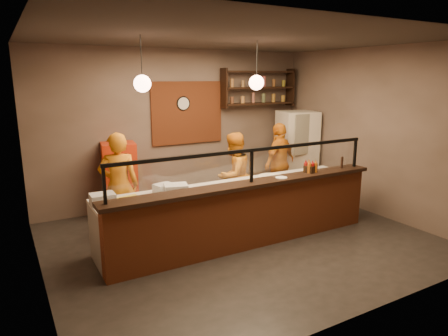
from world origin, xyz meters
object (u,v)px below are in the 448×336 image
cook_left (119,185)px  pepper_mill (342,162)px  cook_right (279,163)px  pizza_dough (272,177)px  fridge (296,152)px  wall_clock (183,103)px  cook_mid (233,176)px  condiment_caddy (310,169)px  red_cooler (120,180)px

cook_left → pepper_mill: bearing=174.6°
cook_right → pizza_dough: (-0.93, -1.01, 0.05)m
fridge → cook_right: bearing=-138.2°
pizza_dough → pepper_mill: pepper_mill is taller
wall_clock → pizza_dough: 2.57m
cook_mid → condiment_caddy: cook_mid is taller
fridge → pepper_mill: fridge is taller
cook_left → pizza_dough: bearing=178.1°
cook_left → red_cooler: bearing=-89.8°
cook_left → fridge: size_ratio=0.94×
pizza_dough → condiment_caddy: bearing=-55.6°
red_cooler → condiment_caddy: 3.57m
fridge → pizza_dough: bearing=-126.6°
red_cooler → pizza_dough: bearing=-30.2°
cook_mid → fridge: 2.26m
wall_clock → cook_left: wall_clock is taller
wall_clock → condiment_caddy: 3.09m
cook_right → pepper_mill: bearing=74.3°
cook_mid → condiment_caddy: (0.77, -1.27, 0.30)m
red_cooler → condiment_caddy: bearing=-33.3°
cook_right → condiment_caddy: cook_right is taller
cook_mid → red_cooler: size_ratio=1.14×
cook_right → cook_mid: bearing=-7.5°
pizza_dough → wall_clock: bearing=109.4°
red_cooler → pizza_dough: 2.90m
cook_left → cook_right: cook_left is taller
pepper_mill → fridge: bearing=71.8°
wall_clock → condiment_caddy: size_ratio=1.46×
wall_clock → pizza_dough: bearing=-70.6°
pepper_mill → wall_clock: bearing=123.7°
fridge → red_cooler: fridge is taller
cook_left → cook_mid: (2.14, -0.11, -0.07)m
wall_clock → red_cooler: wall_clock is taller
wall_clock → pepper_mill: (1.83, -2.74, -0.94)m
cook_mid → pepper_mill: cook_mid is taller
cook_mid → fridge: fridge is taller
fridge → pizza_dough: fridge is taller
cook_left → fridge: bearing=-155.6°
cook_left → cook_right: 3.47m
wall_clock → red_cooler: size_ratio=0.21×
cook_right → pepper_mill: 1.65m
pepper_mill → cook_left: bearing=158.5°
red_cooler → pepper_mill: (3.31, -2.43, 0.45)m
cook_mid → fridge: (2.13, 0.74, 0.12)m
cook_right → fridge: size_ratio=0.91×
red_cooler → condiment_caddy: red_cooler is taller
cook_right → fridge: fridge is taller
cook_right → pepper_mill: cook_right is taller
cook_mid → pizza_dough: (0.39, -0.71, 0.09)m
cook_mid → pizza_dough: size_ratio=3.16×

